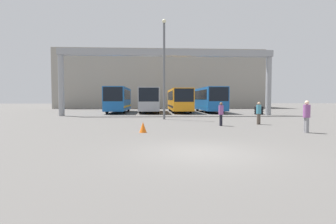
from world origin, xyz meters
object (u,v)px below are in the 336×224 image
(bus_slot_2, at_px, (179,99))
(pedestrian_far_center, at_px, (259,113))
(bus_slot_1, at_px, (149,99))
(bus_slot_3, at_px, (209,98))
(pedestrian_mid_left, at_px, (221,113))
(pedestrian_near_center, at_px, (307,116))
(lamp_post, at_px, (164,66))
(bus_slot_0, at_px, (118,98))
(tire_stack, at_px, (259,110))
(traffic_cone, at_px, (143,127))

(bus_slot_2, distance_m, pedestrian_far_center, 18.49)
(bus_slot_1, height_order, bus_slot_2, bus_slot_1)
(bus_slot_3, distance_m, pedestrian_mid_left, 18.76)
(bus_slot_1, relative_size, pedestrian_mid_left, 6.27)
(pedestrian_near_center, height_order, lamp_post, lamp_post)
(bus_slot_0, distance_m, bus_slot_3, 12.45)
(bus_slot_3, xyz_separation_m, pedestrian_far_center, (-0.24, -17.69, -1.06))
(tire_stack, bearing_deg, bus_slot_0, 162.46)
(bus_slot_0, height_order, lamp_post, lamp_post)
(traffic_cone, distance_m, tire_stack, 20.66)
(bus_slot_1, height_order, bus_slot_3, bus_slot_3)
(bus_slot_2, height_order, pedestrian_near_center, bus_slot_2)
(pedestrian_mid_left, bearing_deg, pedestrian_near_center, 47.92)
(pedestrian_mid_left, height_order, tire_stack, pedestrian_mid_left)
(bus_slot_0, relative_size, bus_slot_1, 1.00)
(bus_slot_3, height_order, lamp_post, lamp_post)
(bus_slot_1, xyz_separation_m, bus_slot_2, (4.15, 0.73, -0.05))
(pedestrian_far_center, height_order, tire_stack, pedestrian_far_center)
(bus_slot_3, relative_size, pedestrian_far_center, 6.66)
(bus_slot_0, bearing_deg, tire_stack, -17.54)
(bus_slot_1, distance_m, tire_stack, 14.15)
(bus_slot_2, height_order, traffic_cone, bus_slot_2)
(bus_slot_3, bearing_deg, bus_slot_1, -177.47)
(lamp_post, bearing_deg, bus_slot_3, 61.47)
(bus_slot_2, relative_size, pedestrian_mid_left, 7.18)
(pedestrian_far_center, height_order, lamp_post, lamp_post)
(bus_slot_3, xyz_separation_m, traffic_cone, (-8.37, -21.77, -1.63))
(bus_slot_2, xyz_separation_m, lamp_post, (-2.66, -12.89, 2.98))
(bus_slot_0, relative_size, traffic_cone, 17.43)
(tire_stack, bearing_deg, lamp_post, -149.62)
(pedestrian_mid_left, bearing_deg, traffic_cone, -52.55)
(pedestrian_near_center, height_order, tire_stack, pedestrian_near_center)
(lamp_post, bearing_deg, pedestrian_near_center, -53.52)
(bus_slot_3, bearing_deg, traffic_cone, -111.02)
(bus_slot_3, height_order, pedestrian_near_center, bus_slot_3)
(pedestrian_far_center, bearing_deg, pedestrian_near_center, 63.57)
(bus_slot_0, height_order, pedestrian_near_center, bus_slot_0)
(traffic_cone, bearing_deg, lamp_post, 80.44)
(bus_slot_0, relative_size, lamp_post, 1.13)
(tire_stack, bearing_deg, bus_slot_2, 145.26)
(bus_slot_1, height_order, tire_stack, bus_slot_1)
(bus_slot_1, relative_size, traffic_cone, 17.39)
(pedestrian_mid_left, xyz_separation_m, traffic_cone, (-5.18, -3.31, -0.56))
(traffic_cone, bearing_deg, bus_slot_1, 89.80)
(lamp_post, bearing_deg, pedestrian_far_center, -38.16)
(pedestrian_near_center, relative_size, tire_stack, 1.67)
(bus_slot_3, relative_size, pedestrian_near_center, 6.19)
(bus_slot_1, height_order, lamp_post, lamp_post)
(bus_slot_2, relative_size, pedestrian_near_center, 6.61)
(bus_slot_0, bearing_deg, pedestrian_far_center, -54.86)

